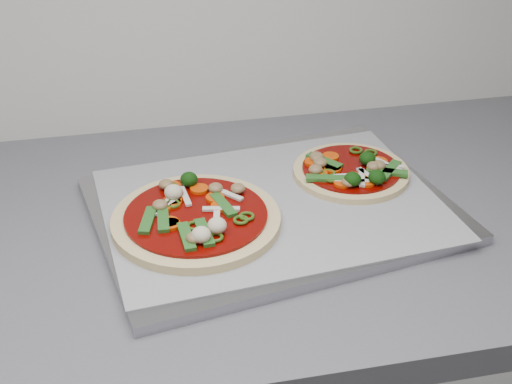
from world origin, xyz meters
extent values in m
cube|color=#9D9CA2|center=(0.50, 1.30, 0.91)|extent=(0.52, 0.42, 0.02)
cube|color=gray|center=(0.50, 1.30, 0.92)|extent=(0.47, 0.36, 0.00)
cylinder|color=#D5B578|center=(0.39, 1.27, 0.92)|extent=(0.30, 0.30, 0.01)
cylinder|color=#680103|center=(0.39, 1.27, 0.93)|extent=(0.25, 0.25, 0.00)
ellipsoid|color=beige|center=(0.37, 1.31, 0.94)|extent=(0.03, 0.03, 0.02)
cube|color=#265C1E|center=(0.37, 1.22, 0.94)|extent=(0.02, 0.06, 0.00)
cylinder|color=#D83F08|center=(0.37, 1.31, 0.93)|extent=(0.04, 0.04, 0.00)
ellipsoid|color=olive|center=(0.38, 1.21, 0.94)|extent=(0.03, 0.03, 0.01)
cube|color=#265C1E|center=(0.40, 1.22, 0.94)|extent=(0.02, 0.06, 0.00)
torus|color=#304E12|center=(0.39, 1.24, 0.94)|extent=(0.03, 0.03, 0.00)
torus|color=#304E12|center=(0.41, 1.21, 0.94)|extent=(0.03, 0.03, 0.00)
ellipsoid|color=beige|center=(0.41, 1.22, 0.94)|extent=(0.03, 0.03, 0.02)
cylinder|color=#D83F08|center=(0.40, 1.33, 0.93)|extent=(0.03, 0.03, 0.00)
ellipsoid|color=olive|center=(0.45, 1.31, 0.94)|extent=(0.02, 0.02, 0.01)
torus|color=#304E12|center=(0.45, 1.24, 0.94)|extent=(0.03, 0.03, 0.00)
cube|color=beige|center=(0.35, 1.29, 0.94)|extent=(0.04, 0.04, 0.00)
cube|color=beige|center=(0.35, 1.30, 0.94)|extent=(0.03, 0.05, 0.00)
cube|color=beige|center=(0.41, 1.24, 0.94)|extent=(0.02, 0.05, 0.00)
ellipsoid|color=olive|center=(0.35, 1.29, 0.94)|extent=(0.03, 0.03, 0.01)
cylinder|color=#D83F08|center=(0.36, 1.25, 0.93)|extent=(0.03, 0.03, 0.00)
cylinder|color=#D83F08|center=(0.43, 1.28, 0.93)|extent=(0.03, 0.03, 0.00)
torus|color=#304E12|center=(0.37, 1.34, 0.94)|extent=(0.03, 0.03, 0.00)
cube|color=beige|center=(0.43, 1.27, 0.94)|extent=(0.05, 0.02, 0.00)
ellipsoid|color=olive|center=(0.37, 1.32, 0.94)|extent=(0.02, 0.02, 0.01)
cube|color=beige|center=(0.38, 1.31, 0.94)|extent=(0.01, 0.05, 0.00)
cylinder|color=#D83F08|center=(0.37, 1.34, 0.93)|extent=(0.04, 0.04, 0.00)
torus|color=#304E12|center=(0.45, 1.25, 0.94)|extent=(0.02, 0.02, 0.00)
cylinder|color=#D83F08|center=(0.36, 1.26, 0.93)|extent=(0.03, 0.03, 0.00)
cube|color=beige|center=(0.44, 1.31, 0.94)|extent=(0.04, 0.04, 0.00)
cylinder|color=#D83F08|center=(0.35, 1.29, 0.93)|extent=(0.03, 0.03, 0.00)
cube|color=#265C1E|center=(0.35, 1.26, 0.94)|extent=(0.02, 0.06, 0.00)
ellipsoid|color=olive|center=(0.43, 1.32, 0.94)|extent=(0.03, 0.03, 0.01)
ellipsoid|color=#11390C|center=(0.39, 1.34, 0.94)|extent=(0.03, 0.03, 0.02)
cylinder|color=#D83F08|center=(0.37, 1.32, 0.93)|extent=(0.04, 0.04, 0.00)
cylinder|color=#D83F08|center=(0.36, 1.30, 0.93)|extent=(0.03, 0.03, 0.00)
cube|color=#265C1E|center=(0.33, 1.27, 0.94)|extent=(0.03, 0.06, 0.00)
cylinder|color=#D83F08|center=(0.42, 1.30, 0.93)|extent=(0.03, 0.03, 0.00)
ellipsoid|color=beige|center=(0.39, 1.21, 0.94)|extent=(0.03, 0.03, 0.02)
ellipsoid|color=olive|center=(0.36, 1.34, 0.94)|extent=(0.03, 0.03, 0.01)
cube|color=#265C1E|center=(0.43, 1.28, 0.94)|extent=(0.03, 0.06, 0.00)
torus|color=#304E12|center=(0.37, 1.30, 0.94)|extent=(0.03, 0.03, 0.00)
cylinder|color=#D5B578|center=(0.63, 1.35, 0.92)|extent=(0.18, 0.18, 0.01)
cylinder|color=#680103|center=(0.63, 1.35, 0.93)|extent=(0.16, 0.16, 0.00)
ellipsoid|color=olive|center=(0.58, 1.38, 0.94)|extent=(0.03, 0.03, 0.01)
ellipsoid|color=olive|center=(0.57, 1.35, 0.94)|extent=(0.03, 0.03, 0.01)
cylinder|color=#D83F08|center=(0.60, 1.31, 0.93)|extent=(0.03, 0.03, 0.00)
cylinder|color=#D83F08|center=(0.64, 1.32, 0.93)|extent=(0.03, 0.03, 0.00)
cube|color=#265C1E|center=(0.68, 1.33, 0.93)|extent=(0.05, 0.05, 0.00)
ellipsoid|color=#11390C|center=(0.61, 1.30, 0.94)|extent=(0.03, 0.03, 0.02)
cube|color=beige|center=(0.61, 1.31, 0.93)|extent=(0.05, 0.02, 0.00)
ellipsoid|color=#11390C|center=(0.65, 1.30, 0.94)|extent=(0.03, 0.03, 0.02)
cylinder|color=#D83F08|center=(0.58, 1.34, 0.93)|extent=(0.03, 0.03, 0.00)
cube|color=#265C1E|center=(0.59, 1.38, 0.93)|extent=(0.05, 0.05, 0.00)
ellipsoid|color=olive|center=(0.58, 1.38, 0.94)|extent=(0.02, 0.02, 0.01)
cylinder|color=#D83F08|center=(0.62, 1.32, 0.93)|extent=(0.03, 0.03, 0.00)
cube|color=beige|center=(0.60, 1.32, 0.93)|extent=(0.05, 0.02, 0.00)
torus|color=#304E12|center=(0.59, 1.32, 0.93)|extent=(0.02, 0.02, 0.00)
torus|color=#304E12|center=(0.65, 1.40, 0.93)|extent=(0.03, 0.03, 0.00)
cylinder|color=#D83F08|center=(0.58, 1.38, 0.93)|extent=(0.03, 0.03, 0.00)
cube|color=#265C1E|center=(0.67, 1.33, 0.93)|extent=(0.06, 0.04, 0.00)
cylinder|color=#D83F08|center=(0.60, 1.35, 0.93)|extent=(0.03, 0.03, 0.00)
cylinder|color=#D83F08|center=(0.61, 1.39, 0.93)|extent=(0.03, 0.03, 0.00)
ellipsoid|color=olive|center=(0.66, 1.34, 0.94)|extent=(0.02, 0.02, 0.01)
ellipsoid|color=olive|center=(0.58, 1.36, 0.94)|extent=(0.03, 0.03, 0.01)
cube|color=beige|center=(0.68, 1.34, 0.93)|extent=(0.05, 0.02, 0.00)
cube|color=beige|center=(0.63, 1.32, 0.93)|extent=(0.02, 0.05, 0.00)
ellipsoid|color=olive|center=(0.66, 1.34, 0.94)|extent=(0.03, 0.03, 0.01)
torus|color=#304E12|center=(0.67, 1.32, 0.93)|extent=(0.03, 0.03, 0.00)
ellipsoid|color=#11390C|center=(0.65, 1.36, 0.94)|extent=(0.03, 0.03, 0.02)
torus|color=#304E12|center=(0.67, 1.39, 0.93)|extent=(0.02, 0.02, 0.00)
cube|color=beige|center=(0.68, 1.34, 0.93)|extent=(0.03, 0.05, 0.00)
cube|color=#265C1E|center=(0.58, 1.33, 0.93)|extent=(0.06, 0.03, 0.00)
cylinder|color=#D83F08|center=(0.67, 1.36, 0.93)|extent=(0.04, 0.04, 0.00)
cube|color=beige|center=(0.64, 1.32, 0.93)|extent=(0.02, 0.05, 0.00)
torus|color=#304E12|center=(0.59, 1.34, 0.93)|extent=(0.03, 0.03, 0.00)
ellipsoid|color=olive|center=(0.61, 1.30, 0.94)|extent=(0.02, 0.02, 0.01)
cube|color=beige|center=(0.60, 1.33, 0.93)|extent=(0.05, 0.01, 0.00)
cylinder|color=#D83F08|center=(0.60, 1.35, 0.93)|extent=(0.03, 0.03, 0.00)
cylinder|color=#D83F08|center=(0.63, 1.31, 0.93)|extent=(0.03, 0.03, 0.00)
camera|label=1|loc=(0.31, 0.51, 1.43)|focal=50.00mm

